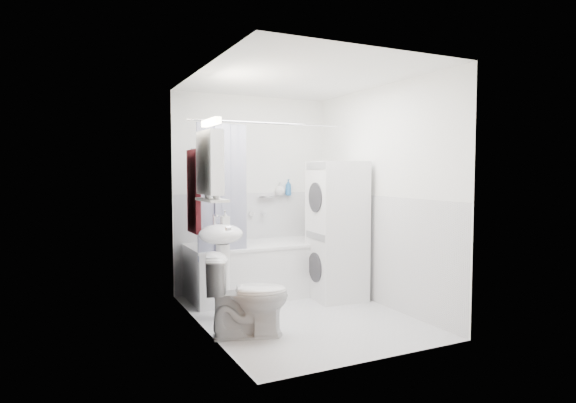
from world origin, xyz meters
name	(u,v)px	position (x,y,z in m)	size (l,w,h in m)	color
floor	(300,315)	(0.00, 0.00, 0.00)	(2.60, 2.60, 0.00)	silver
room_walls	(300,170)	(0.00, 0.00, 1.49)	(2.60, 2.60, 2.60)	white
wainscot	(288,253)	(0.00, 0.29, 0.60)	(1.98, 2.58, 2.58)	white
door	(228,229)	(-0.95, -0.55, 1.00)	(0.05, 2.00, 2.00)	brown
bathtub	(258,267)	(-0.08, 0.92, 0.34)	(1.64, 0.78, 0.62)	white
tub_spout	(263,213)	(0.12, 1.25, 0.94)	(0.04, 0.04, 0.12)	silver
curtain_rod	(269,123)	(-0.08, 0.59, 2.00)	(0.02, 0.02, 1.82)	silver
shower_curtain	(223,192)	(-0.62, 0.59, 1.25)	(0.55, 0.02, 1.45)	#131843
sink	(221,249)	(-0.75, 0.24, 0.70)	(0.44, 0.37, 1.04)	white
medicine_cabinet	(210,161)	(-0.90, 0.10, 1.57)	(0.13, 0.50, 0.71)	white
shelf	(212,200)	(-0.89, 0.10, 1.20)	(0.18, 0.54, 0.03)	silver
shower_caddy	(267,197)	(0.17, 1.24, 1.15)	(0.22, 0.06, 0.02)	silver
towel	(194,190)	(-0.94, 0.56, 1.28)	(0.07, 0.36, 0.88)	#5A191C
washer_dryer	(337,230)	(0.68, 0.40, 0.79)	(0.61, 0.60, 1.58)	white
toilet	(247,296)	(-0.71, -0.34, 0.36)	(0.41, 0.74, 0.72)	white
soap_pump	(225,224)	(-0.71, 0.25, 0.95)	(0.08, 0.17, 0.08)	gray
shelf_bottle	(217,196)	(-0.89, -0.05, 1.25)	(0.07, 0.18, 0.07)	gray
shelf_cup	(208,193)	(-0.89, 0.22, 1.26)	(0.10, 0.09, 0.10)	gray
shampoo_a	(280,191)	(0.35, 1.24, 1.23)	(0.13, 0.17, 0.13)	gray
shampoo_b	(288,192)	(0.47, 1.24, 1.20)	(0.08, 0.21, 0.08)	#2965A4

